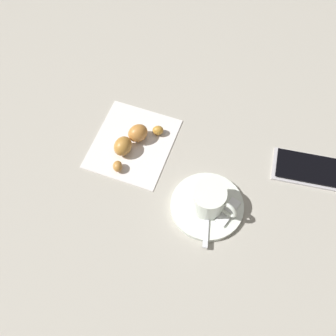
# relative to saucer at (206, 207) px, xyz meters

# --- Properties ---
(ground_plane) EXTENTS (1.80, 1.80, 0.00)m
(ground_plane) POSITION_rel_saucer_xyz_m (0.08, -0.00, -0.01)
(ground_plane) COLOR #A8A396
(saucer) EXTENTS (0.13, 0.13, 0.01)m
(saucer) POSITION_rel_saucer_xyz_m (0.00, 0.00, 0.00)
(saucer) COLOR silver
(saucer) RESTS_ON ground
(espresso_cup) EXTENTS (0.09, 0.06, 0.05)m
(espresso_cup) POSITION_rel_saucer_xyz_m (-0.00, -0.01, 0.03)
(espresso_cup) COLOR silver
(espresso_cup) RESTS_ON saucer
(teaspoon) EXTENTS (0.07, 0.12, 0.01)m
(teaspoon) POSITION_rel_saucer_xyz_m (0.00, -0.01, 0.01)
(teaspoon) COLOR silver
(teaspoon) RESTS_ON saucer
(sugar_packet) EXTENTS (0.02, 0.06, 0.01)m
(sugar_packet) POSITION_rel_saucer_xyz_m (-0.04, -0.01, 0.01)
(sugar_packet) COLOR white
(sugar_packet) RESTS_ON saucer
(napkin) EXTENTS (0.18, 0.20, 0.00)m
(napkin) POSITION_rel_saucer_xyz_m (0.19, -0.04, -0.00)
(napkin) COLOR silver
(napkin) RESTS_ON ground
(croissant) EXTENTS (0.07, 0.14, 0.04)m
(croissant) POSITION_rel_saucer_xyz_m (0.19, -0.04, 0.02)
(croissant) COLOR #BA8230
(croissant) RESTS_ON napkin
(cell_phone) EXTENTS (0.16, 0.12, 0.01)m
(cell_phone) POSITION_rel_saucer_xyz_m (-0.13, -0.17, -0.00)
(cell_phone) COLOR #BCB9BD
(cell_phone) RESTS_ON ground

